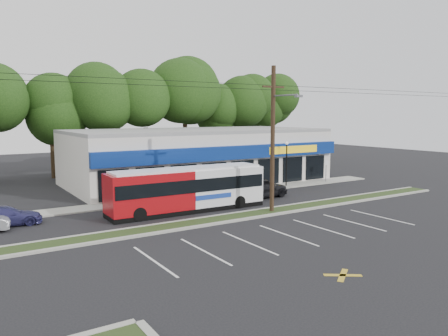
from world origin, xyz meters
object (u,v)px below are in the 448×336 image
Objects in this scene: car_blue at (6,216)px; utility_pole at (271,134)px; lamp_post at (287,158)px; car_dark at (260,188)px; sign_post at (326,167)px; pedestrian_b at (254,185)px; pedestrian_a at (245,183)px; metrobus at (188,188)px.

utility_pole is at bearing -104.94° from car_blue.
car_dark is (-5.53, -3.18, -1.82)m from lamp_post.
sign_post is at bearing -81.68° from car_dark.
pedestrian_b is (0.22, 1.12, 0.08)m from car_dark.
utility_pole is 17.58m from car_blue.
utility_pole is at bearing -149.85° from sign_post.
car_dark is 2.99× the size of pedestrian_a.
sign_post reaches higher than pedestrian_b.
pedestrian_b is at bearing 17.80° from metrobus.
sign_post is 18.17m from metrobus.
pedestrian_b is (-0.31, -1.77, 0.10)m from pedestrian_a.
car_dark is 18.51m from car_blue.
metrobus reaches higher than pedestrian_a.
car_blue is (-11.29, 2.37, -1.03)m from metrobus.
car_dark is (2.64, 4.69, -4.56)m from utility_pole.
metrobus is 7.75m from pedestrian_b.
metrobus is 6.11× the size of pedestrian_b.
pedestrian_a is at bearing -17.63° from car_dark.
sign_post is at bearing -2.58° from lamp_post.
utility_pole reaches higher than lamp_post.
pedestrian_b is at bearing -169.89° from sign_post.
utility_pole is 4.36× the size of metrobus.
sign_post is 1.33× the size of pedestrian_a.
pedestrian_b is (-5.32, -2.07, -1.73)m from lamp_post.
lamp_post reaches higher than metrobus.
pedestrian_a is (18.99, 1.63, 0.24)m from car_blue.
car_dark is at bearing -150.09° from lamp_post.
pedestrian_b is (-10.32, -1.84, -0.62)m from sign_post.
pedestrian_a is at bearing 67.36° from utility_pole.
lamp_post reaches higher than sign_post.
sign_post is at bearing 30.15° from utility_pole.
car_dark is 1.14m from pedestrian_b.
pedestrian_b reaches higher than car_dark.
utility_pole is at bearing -37.24° from metrobus.
utility_pole is 11.67m from lamp_post.
pedestrian_a reaches higher than car_blue.
lamp_post is 0.37× the size of metrobus.
lamp_post reaches higher than car_blue.
car_blue is at bearing 159.44° from utility_pole.
utility_pole is 15.71m from sign_post.
pedestrian_b is at bearing -158.77° from lamp_post.
sign_post is 29.07m from car_blue.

